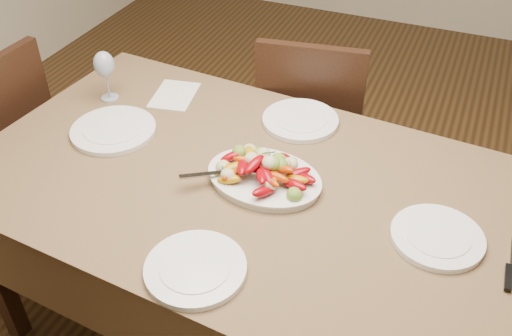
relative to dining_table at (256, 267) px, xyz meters
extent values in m
plane|color=#3F2913|center=(0.25, 0.13, -0.38)|extent=(6.00, 6.00, 0.00)
cube|color=brown|center=(0.00, 0.00, 0.00)|extent=(1.92, 1.19, 0.76)
ellipsoid|color=white|center=(0.02, 0.01, 0.39)|extent=(0.37, 0.29, 0.02)
cylinder|color=white|center=(-0.56, 0.07, 0.39)|extent=(0.29, 0.29, 0.02)
cylinder|color=white|center=(0.55, -0.03, 0.39)|extent=(0.25, 0.25, 0.02)
cylinder|color=white|center=(0.01, 0.37, 0.39)|extent=(0.27, 0.27, 0.02)
cylinder|color=white|center=(-0.01, -0.39, 0.39)|extent=(0.27, 0.27, 0.02)
cube|color=silver|center=(-0.49, 0.37, 0.38)|extent=(0.19, 0.23, 0.00)
camera|label=1|loc=(0.52, -1.25, 1.50)|focal=40.00mm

